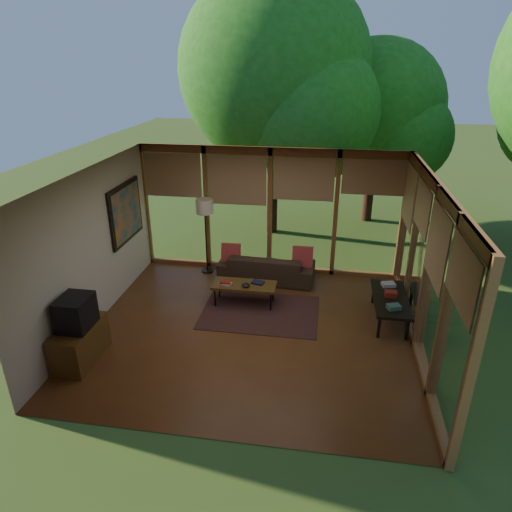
% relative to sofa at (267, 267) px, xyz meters
% --- Properties ---
extents(floor, '(5.50, 5.50, 0.00)m').
position_rel_sofa_xyz_m(floor, '(-0.01, -2.00, -0.29)').
color(floor, brown).
rests_on(floor, ground).
extents(ceiling, '(5.50, 5.50, 0.00)m').
position_rel_sofa_xyz_m(ceiling, '(-0.01, -2.00, 2.41)').
color(ceiling, white).
rests_on(ceiling, ground).
extents(wall_left, '(0.04, 5.00, 2.70)m').
position_rel_sofa_xyz_m(wall_left, '(-2.76, -2.00, 1.06)').
color(wall_left, beige).
rests_on(wall_left, ground).
extents(wall_front, '(5.50, 0.04, 2.70)m').
position_rel_sofa_xyz_m(wall_front, '(-0.01, -4.50, 1.06)').
color(wall_front, beige).
rests_on(wall_front, ground).
extents(window_wall_back, '(5.50, 0.12, 2.70)m').
position_rel_sofa_xyz_m(window_wall_back, '(-0.01, 0.50, 1.06)').
color(window_wall_back, brown).
rests_on(window_wall_back, ground).
extents(window_wall_right, '(0.12, 5.00, 2.70)m').
position_rel_sofa_xyz_m(window_wall_right, '(2.74, -2.00, 1.06)').
color(window_wall_right, brown).
rests_on(window_wall_right, ground).
extents(tree_nw, '(4.56, 4.56, 6.33)m').
position_rel_sofa_xyz_m(tree_nw, '(-0.25, 2.98, 3.76)').
color(tree_nw, '#351C13').
rests_on(tree_nw, ground).
extents(tree_ne, '(3.50, 3.50, 4.86)m').
position_rel_sofa_xyz_m(tree_ne, '(2.34, 4.37, 2.81)').
color(tree_ne, '#351C13').
rests_on(tree_ne, ground).
extents(rug, '(2.14, 1.52, 0.01)m').
position_rel_sofa_xyz_m(rug, '(0.07, -1.38, -0.28)').
color(rug, '#6B330F').
rests_on(rug, floor).
extents(sofa, '(2.02, 0.89, 0.58)m').
position_rel_sofa_xyz_m(sofa, '(0.00, 0.00, 0.00)').
color(sofa, '#37281B').
rests_on(sofa, floor).
extents(pillow_left, '(0.39, 0.21, 0.41)m').
position_rel_sofa_xyz_m(pillow_left, '(-0.75, -0.05, 0.29)').
color(pillow_left, maroon).
rests_on(pillow_left, sofa).
extents(pillow_right, '(0.42, 0.22, 0.44)m').
position_rel_sofa_xyz_m(pillow_right, '(0.75, -0.05, 0.30)').
color(pillow_right, maroon).
rests_on(pillow_right, sofa).
extents(ct_book_lower, '(0.25, 0.21, 0.03)m').
position_rel_sofa_xyz_m(ct_book_lower, '(-0.63, -1.16, 0.15)').
color(ct_book_lower, '#B1A8A1').
rests_on(ct_book_lower, coffee_table).
extents(ct_book_upper, '(0.20, 0.16, 0.03)m').
position_rel_sofa_xyz_m(ct_book_upper, '(-0.63, -1.16, 0.18)').
color(ct_book_upper, maroon).
rests_on(ct_book_upper, coffee_table).
extents(ct_book_side, '(0.26, 0.22, 0.03)m').
position_rel_sofa_xyz_m(ct_book_side, '(-0.03, -1.03, 0.15)').
color(ct_book_side, black).
rests_on(ct_book_side, coffee_table).
extents(ct_bowl, '(0.16, 0.16, 0.07)m').
position_rel_sofa_xyz_m(ct_bowl, '(-0.23, -1.21, 0.17)').
color(ct_bowl, black).
rests_on(ct_bowl, coffee_table).
extents(media_cabinet, '(0.50, 1.00, 0.60)m').
position_rel_sofa_xyz_m(media_cabinet, '(-2.48, -3.22, 0.01)').
color(media_cabinet, brown).
rests_on(media_cabinet, floor).
extents(television, '(0.45, 0.55, 0.50)m').
position_rel_sofa_xyz_m(television, '(-2.46, -3.22, 0.56)').
color(television, black).
rests_on(television, media_cabinet).
extents(console_book_a, '(0.25, 0.22, 0.08)m').
position_rel_sofa_xyz_m(console_book_a, '(2.39, -1.67, 0.20)').
color(console_book_a, '#376155').
rests_on(console_book_a, side_console).
extents(console_book_b, '(0.21, 0.15, 0.09)m').
position_rel_sofa_xyz_m(console_book_b, '(2.39, -1.22, 0.21)').
color(console_book_b, maroon).
rests_on(console_book_b, side_console).
extents(console_book_c, '(0.27, 0.23, 0.07)m').
position_rel_sofa_xyz_m(console_book_c, '(2.39, -0.82, 0.20)').
color(console_book_c, '#B1A8A1').
rests_on(console_book_c, side_console).
extents(floor_lamp, '(0.36, 0.36, 1.65)m').
position_rel_sofa_xyz_m(floor_lamp, '(-1.34, 0.19, 1.12)').
color(floor_lamp, black).
rests_on(floor_lamp, floor).
extents(coffee_table, '(1.20, 0.50, 0.43)m').
position_rel_sofa_xyz_m(coffee_table, '(-0.28, -1.11, 0.10)').
color(coffee_table, brown).
rests_on(coffee_table, floor).
extents(side_console, '(0.60, 1.40, 0.46)m').
position_rel_sofa_xyz_m(side_console, '(2.39, -1.27, 0.12)').
color(side_console, black).
rests_on(side_console, floor).
extents(wall_painting, '(0.06, 1.35, 1.15)m').
position_rel_sofa_xyz_m(wall_painting, '(-2.72, -0.60, 1.26)').
color(wall_painting, black).
rests_on(wall_painting, wall_left).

